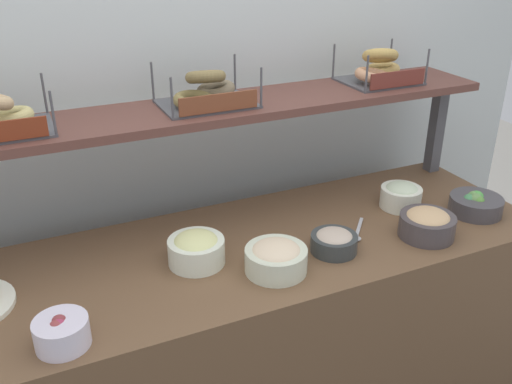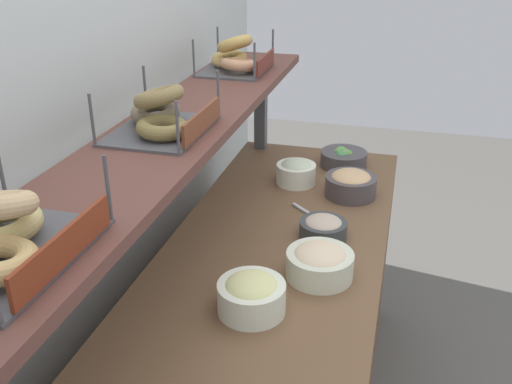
# 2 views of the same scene
# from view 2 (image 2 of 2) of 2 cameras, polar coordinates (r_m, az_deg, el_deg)

# --- Properties ---
(back_wall) EXTENTS (3.38, 0.06, 2.40)m
(back_wall) POSITION_cam_2_polar(r_m,az_deg,el_deg) (1.78, -16.84, 4.23)
(back_wall) COLOR silver
(back_wall) RESTS_ON ground_plane
(deli_counter) EXTENTS (2.18, 0.70, 0.85)m
(deli_counter) POSITION_cam_2_polar(r_m,az_deg,el_deg) (2.01, 0.48, -18.31)
(deli_counter) COLOR brown
(deli_counter) RESTS_ON ground_plane
(shelf_riser_right) EXTENTS (0.05, 0.05, 0.40)m
(shelf_riser_right) POSITION_cam_2_polar(r_m,az_deg,el_deg) (2.63, 0.48, 8.51)
(shelf_riser_right) COLOR #4C4C51
(shelf_riser_right) RESTS_ON deli_counter
(upper_shelf) EXTENTS (2.14, 0.32, 0.03)m
(upper_shelf) POSITION_cam_2_polar(r_m,az_deg,el_deg) (1.64, -8.65, 5.59)
(upper_shelf) COLOR brown
(upper_shelf) RESTS_ON shelf_riser_left
(bowl_egg_salad) EXTENTS (0.18, 0.18, 0.11)m
(bowl_egg_salad) POSITION_cam_2_polar(r_m,az_deg,el_deg) (1.56, -0.45, -10.07)
(bowl_egg_salad) COLOR white
(bowl_egg_salad) RESTS_ON deli_counter
(bowl_tuna_salad) EXTENTS (0.16, 0.16, 0.08)m
(bowl_tuna_salad) POSITION_cam_2_polar(r_m,az_deg,el_deg) (1.92, 6.64, -3.53)
(bowl_tuna_salad) COLOR #373C3D
(bowl_tuna_salad) RESTS_ON deli_counter
(bowl_scallion_spread) EXTENTS (0.16, 0.16, 0.10)m
(bowl_scallion_spread) POSITION_cam_2_polar(r_m,az_deg,el_deg) (2.31, 3.98, 2.02)
(bowl_scallion_spread) COLOR white
(bowl_scallion_spread) RESTS_ON deli_counter
(bowl_veggie_mix) EXTENTS (0.20, 0.20, 0.08)m
(bowl_veggie_mix) POSITION_cam_2_polar(r_m,az_deg,el_deg) (2.50, 8.61, 3.35)
(bowl_veggie_mix) COLOR #454145
(bowl_veggie_mix) RESTS_ON deli_counter
(bowl_hummus) EXTENTS (0.19, 0.19, 0.10)m
(bowl_hummus) POSITION_cam_2_polar(r_m,az_deg,el_deg) (2.22, 9.33, 0.82)
(bowl_hummus) COLOR #484143
(bowl_hummus) RESTS_ON deli_counter
(bowl_potato_salad) EXTENTS (0.20, 0.20, 0.10)m
(bowl_potato_salad) POSITION_cam_2_polar(r_m,az_deg,el_deg) (1.72, 6.32, -6.88)
(bowl_potato_salad) COLOR silver
(bowl_potato_salad) RESTS_ON deli_counter
(serving_spoon_near_plate) EXTENTS (0.13, 0.14, 0.01)m
(serving_spoon_near_plate) POSITION_cam_2_polar(r_m,az_deg,el_deg) (2.06, 5.68, -2.39)
(serving_spoon_near_plate) COLOR #B7B7BC
(serving_spoon_near_plate) RESTS_ON deli_counter
(bagel_basket_plain) EXTENTS (0.34, 0.26, 0.14)m
(bagel_basket_plain) POSITION_cam_2_polar(r_m,az_deg,el_deg) (1.06, -23.76, -3.98)
(bagel_basket_plain) COLOR #4C4C51
(bagel_basket_plain) RESTS_ON upper_shelf
(bagel_basket_poppy) EXTENTS (0.32, 0.25, 0.14)m
(bagel_basket_poppy) POSITION_cam_2_polar(r_m,az_deg,el_deg) (1.60, -9.34, 7.42)
(bagel_basket_poppy) COLOR #4C4C51
(bagel_basket_poppy) RESTS_ON upper_shelf
(bagel_basket_sesame) EXTENTS (0.29, 0.25, 0.15)m
(bagel_basket_sesame) POSITION_cam_2_polar(r_m,az_deg,el_deg) (2.26, -2.02, 13.03)
(bagel_basket_sesame) COLOR #4C4C51
(bagel_basket_sesame) RESTS_ON upper_shelf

